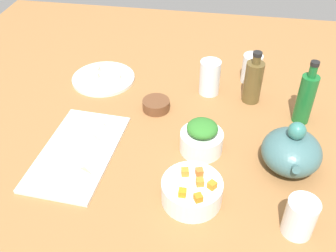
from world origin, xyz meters
TOP-DOWN VIEW (x-y plane):
  - tabletop at (0.00, 0.00)cm, footprint 190.00×190.00cm
  - cutting_board at (10.41, -24.42)cm, footprint 36.89×22.22cm
  - plate_tofu at (-28.37, -28.58)cm, footprint 22.58×22.58cm
  - bowl_greens at (3.08, 10.19)cm, footprint 12.27×12.27cm
  - bowl_carrots at (21.99, 9.70)cm, footprint 15.23×15.23cm
  - bowl_small_side at (-14.06, -6.31)cm, footprint 8.88×8.88cm
  - teapot at (5.76, 34.59)cm, footprint 18.30×16.00cm
  - bottle_0 at (-15.86, 39.83)cm, footprint 5.22×5.22cm
  - bottle_1 at (-24.43, 24.24)cm, footprint 5.93×5.93cm
  - drinking_glass_0 at (-36.66, 24.04)cm, footprint 6.88×6.88cm
  - drinking_glass_1 at (27.22, 34.97)cm, footprint 7.21×7.21cm
  - drinking_glass_2 at (-26.81, 9.91)cm, footprint 7.02×7.02cm
  - carrot_cube_0 at (27.20, 11.65)cm, footprint 2.46×2.46cm
  - carrot_cube_1 at (22.79, 14.51)cm, footprint 2.52×2.52cm
  - carrot_cube_2 at (22.29, 11.54)cm, footprint 2.24×2.24cm
  - carrot_cube_3 at (26.30, 7.82)cm, footprint 1.81×1.81cm
  - carrot_cube_4 at (19.55, 7.55)cm, footprint 2.15×2.15cm
  - carrot_cube_5 at (18.97, 11.06)cm, footprint 2.28×2.28cm
  - chopped_greens_mound at (3.08, 10.19)cm, footprint 11.21×11.29cm
  - tofu_cube_0 at (-24.87, -26.58)cm, footprint 3.11×3.11cm
  - tofu_cube_1 at (-28.57, -27.48)cm, footprint 2.98×2.98cm
  - tofu_cube_2 at (-31.26, -32.01)cm, footprint 2.36×2.36cm
  - tofu_cube_3 at (-27.01, -30.94)cm, footprint 2.47×2.47cm
  - tofu_cube_4 at (-32.82, -27.91)cm, footprint 2.99×2.99cm
  - tofu_cube_5 at (-28.48, -23.52)cm, footprint 2.92×2.92cm
  - dumpling_0 at (5.68, -21.63)cm, footprint 5.95×5.80cm
  - dumpling_1 at (19.57, -20.26)cm, footprint 5.10×5.72cm
  - dumpling_2 at (0.57, -19.71)cm, footprint 4.68×4.12cm

SIDE VIEW (x-z plane):
  - tabletop at x=0.00cm, z-range 0.00..3.00cm
  - cutting_board at x=10.41cm, z-range 3.00..4.00cm
  - plate_tofu at x=-28.37cm, z-range 3.00..4.20cm
  - bowl_small_side at x=-14.06cm, z-range 3.00..6.45cm
  - dumpling_0 at x=5.68cm, z-range 4.00..6.16cm
  - tofu_cube_0 at x=-24.87cm, z-range 4.20..6.40cm
  - tofu_cube_1 at x=-28.57cm, z-range 4.20..6.40cm
  - tofu_cube_2 at x=-31.26cm, z-range 4.20..6.40cm
  - tofu_cube_3 at x=-27.01cm, z-range 4.20..6.40cm
  - tofu_cube_4 at x=-32.82cm, z-range 4.20..6.40cm
  - tofu_cube_5 at x=-28.48cm, z-range 4.20..6.40cm
  - dumpling_1 at x=19.57cm, z-range 4.00..6.77cm
  - dumpling_2 at x=0.57cm, z-range 4.00..6.84cm
  - bowl_greens at x=3.08cm, z-range 3.00..9.11cm
  - bowl_carrots at x=21.99cm, z-range 3.00..9.21cm
  - drinking_glass_1 at x=27.22cm, z-range 3.00..12.96cm
  - drinking_glass_0 at x=-36.66cm, z-range 3.00..13.30cm
  - teapot at x=5.76cm, z-range 1.14..16.17cm
  - drinking_glass_2 at x=-26.81cm, z-range 3.00..15.13cm
  - carrot_cube_0 at x=27.20cm, z-range 9.21..11.01cm
  - carrot_cube_1 at x=22.79cm, z-range 9.21..11.01cm
  - carrot_cube_2 at x=22.29cm, z-range 9.21..11.01cm
  - carrot_cube_3 at x=26.30cm, z-range 9.21..11.01cm
  - carrot_cube_4 at x=19.55cm, z-range 9.21..11.01cm
  - carrot_cube_5 at x=18.97cm, z-range 9.21..11.01cm
  - bottle_1 at x=-24.43cm, z-range 1.55..19.73cm
  - chopped_greens_mound at x=3.08cm, z-range 9.11..13.09cm
  - bottle_0 at x=-15.86cm, z-range 1.16..22.33cm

